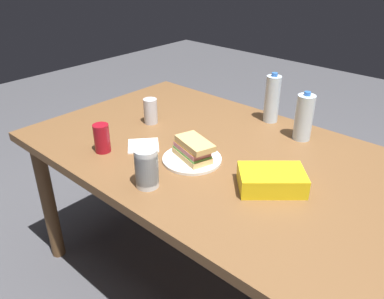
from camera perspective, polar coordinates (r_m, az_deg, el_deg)
The scene contains 11 objects.
ground_plane at distance 2.05m, azimuth 5.20°, elevation -19.74°, with size 8.00×8.00×0.00m, color #4C4C51.
dining_table at distance 1.62m, azimuth 6.22°, elevation -3.66°, with size 1.85×1.02×0.75m.
paper_plate at distance 1.55m, azimuth -0.00°, elevation -1.43°, with size 0.24×0.24×0.01m, color white.
sandwich at distance 1.53m, azimuth 0.13°, elevation 0.05°, with size 0.20×0.14×0.08m.
soda_can_red at distance 1.64m, azimuth -13.19°, elevation 1.64°, with size 0.07×0.07×0.12m, color maroon.
chip_bag at distance 1.40m, azimuth 11.69°, elevation -4.42°, with size 0.23×0.15×0.07m, color yellow.
water_bottle_tall at distance 1.76m, azimuth 16.23°, elevation 4.59°, with size 0.08×0.08×0.22m.
plastic_cup_stack at distance 1.37m, azimuth -6.74°, elevation -2.72°, with size 0.08×0.08×0.15m.
water_bottle_spare at distance 1.91m, azimuth 11.77°, elevation 7.35°, with size 0.07×0.07×0.24m.
soda_can_silver at distance 1.88m, azimuth -6.15°, elevation 5.67°, with size 0.07×0.07×0.12m, color silver.
paper_napkin at distance 1.68m, azimuth -7.20°, elevation 0.57°, with size 0.13×0.13×0.01m, color white.
Camera 1 is at (0.79, -1.13, 1.52)m, focal length 36.05 mm.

